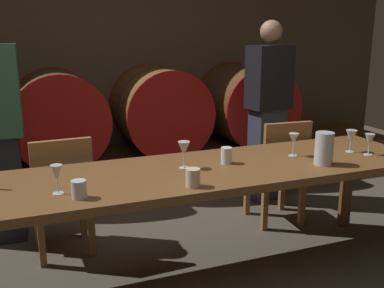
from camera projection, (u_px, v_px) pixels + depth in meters
name	position (u px, v px, depth m)	size (l,w,h in m)	color
back_wall	(99.00, 51.00, 4.73)	(7.10, 0.24, 2.71)	brown
barrel_shelf	(114.00, 172.00, 4.53)	(6.39, 0.90, 0.36)	brown
wine_barrel_center_left	(58.00, 117.00, 4.20)	(0.87, 0.88, 0.87)	#513319
wine_barrel_center_right	(159.00, 110.00, 4.55)	(0.87, 0.88, 0.87)	brown
wine_barrel_far_right	(246.00, 104.00, 4.89)	(0.87, 0.88, 0.87)	#513319
dining_table	(208.00, 178.00, 2.77)	(2.89, 0.78, 0.75)	brown
chair_left	(62.00, 191.00, 3.10)	(0.42, 0.42, 0.88)	olive
chair_right	(280.00, 167.00, 3.65)	(0.42, 0.42, 0.88)	olive
guest_right	(268.00, 111.00, 4.10)	(0.41, 0.29, 1.66)	#33384C
pitcher	(324.00, 149.00, 2.80)	(0.12, 0.12, 0.21)	silver
wine_glass_far_left	(57.00, 174.00, 2.29)	(0.06, 0.06, 0.16)	silver
wine_glass_left	(184.00, 149.00, 2.72)	(0.07, 0.07, 0.17)	silver
wine_glass_center_left	(294.00, 139.00, 2.98)	(0.07, 0.07, 0.16)	silver
wine_glass_center_right	(351.00, 137.00, 3.08)	(0.08, 0.08, 0.16)	silver
wine_glass_right	(370.00, 140.00, 3.01)	(0.07, 0.07, 0.15)	silver
cup_left	(79.00, 189.00, 2.24)	(0.08, 0.08, 0.09)	silver
cup_center	(193.00, 178.00, 2.41)	(0.08, 0.08, 0.10)	beige
cup_right	(226.00, 155.00, 2.83)	(0.07, 0.07, 0.10)	white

